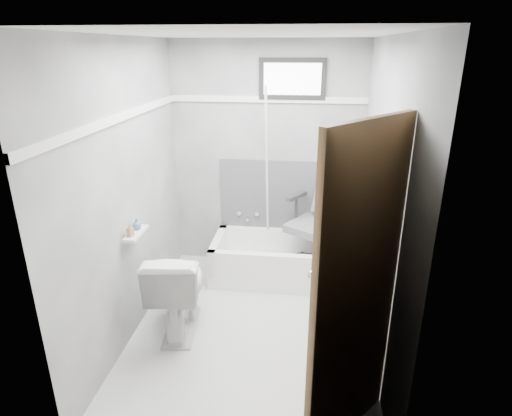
# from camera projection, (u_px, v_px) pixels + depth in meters

# --- Properties ---
(floor) EXTENTS (2.60, 2.60, 0.00)m
(floor) POSITION_uv_depth(u_px,v_px,m) (251.00, 328.00, 3.75)
(floor) COLOR white
(floor) RESTS_ON ground
(ceiling) EXTENTS (2.60, 2.60, 0.00)m
(ceiling) POSITION_uv_depth(u_px,v_px,m) (250.00, 34.00, 2.90)
(ceiling) COLOR silver
(ceiling) RESTS_ON floor
(wall_back) EXTENTS (2.00, 0.02, 2.40)m
(wall_back) POSITION_uv_depth(u_px,v_px,m) (267.00, 159.00, 4.54)
(wall_back) COLOR slate
(wall_back) RESTS_ON floor
(wall_front) EXTENTS (2.00, 0.02, 2.40)m
(wall_front) POSITION_uv_depth(u_px,v_px,m) (217.00, 287.00, 2.12)
(wall_front) COLOR slate
(wall_front) RESTS_ON floor
(wall_left) EXTENTS (0.02, 2.60, 2.40)m
(wall_left) POSITION_uv_depth(u_px,v_px,m) (128.00, 195.00, 3.44)
(wall_left) COLOR slate
(wall_left) RESTS_ON floor
(wall_right) EXTENTS (0.02, 2.60, 2.40)m
(wall_right) POSITION_uv_depth(u_px,v_px,m) (382.00, 205.00, 3.22)
(wall_right) COLOR slate
(wall_right) RESTS_ON floor
(bathtub) EXTENTS (1.50, 0.70, 0.42)m
(bathtub) POSITION_uv_depth(u_px,v_px,m) (284.00, 259.00, 4.52)
(bathtub) COLOR white
(bathtub) RESTS_ON floor
(office_chair) EXTENTS (0.87, 0.87, 1.09)m
(office_chair) POSITION_uv_depth(u_px,v_px,m) (318.00, 220.00, 4.35)
(office_chair) COLOR slate
(office_chair) RESTS_ON bathtub
(toilet) EXTENTS (0.53, 0.83, 0.77)m
(toilet) POSITION_uv_depth(u_px,v_px,m) (178.00, 289.00, 3.64)
(toilet) COLOR white
(toilet) RESTS_ON floor
(door) EXTENTS (0.78, 0.78, 2.00)m
(door) POSITION_uv_depth(u_px,v_px,m) (414.00, 332.00, 2.10)
(door) COLOR brown
(door) RESTS_ON floor
(window) EXTENTS (0.66, 0.04, 0.40)m
(window) POSITION_uv_depth(u_px,v_px,m) (292.00, 79.00, 4.21)
(window) COLOR black
(window) RESTS_ON wall_back
(backerboard) EXTENTS (1.50, 0.02, 0.78)m
(backerboard) POSITION_uv_depth(u_px,v_px,m) (289.00, 196.00, 4.64)
(backerboard) COLOR #4C4C4F
(backerboard) RESTS_ON wall_back
(trim_back) EXTENTS (2.00, 0.02, 0.06)m
(trim_back) POSITION_uv_depth(u_px,v_px,m) (267.00, 99.00, 4.31)
(trim_back) COLOR white
(trim_back) RESTS_ON wall_back
(trim_left) EXTENTS (0.02, 2.60, 0.06)m
(trim_left) POSITION_uv_depth(u_px,v_px,m) (121.00, 117.00, 3.22)
(trim_left) COLOR white
(trim_left) RESTS_ON wall_left
(pole) EXTENTS (0.02, 0.48, 1.90)m
(pole) POSITION_uv_depth(u_px,v_px,m) (267.00, 179.00, 4.36)
(pole) COLOR white
(pole) RESTS_ON bathtub
(shelf) EXTENTS (0.10, 0.32, 0.02)m
(shelf) POSITION_uv_depth(u_px,v_px,m) (136.00, 233.00, 3.46)
(shelf) COLOR silver
(shelf) RESTS_ON wall_left
(soap_bottle_a) EXTENTS (0.06, 0.06, 0.10)m
(soap_bottle_a) POSITION_uv_depth(u_px,v_px,m) (130.00, 230.00, 3.37)
(soap_bottle_a) COLOR #A17E50
(soap_bottle_a) RESTS_ON shelf
(soap_bottle_b) EXTENTS (0.10, 0.10, 0.09)m
(soap_bottle_b) POSITION_uv_depth(u_px,v_px,m) (137.00, 224.00, 3.50)
(soap_bottle_b) COLOR slate
(soap_bottle_b) RESTS_ON shelf
(faucet) EXTENTS (0.26, 0.10, 0.16)m
(faucet) POSITION_uv_depth(u_px,v_px,m) (248.00, 216.00, 4.76)
(faucet) COLOR silver
(faucet) RESTS_ON wall_back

